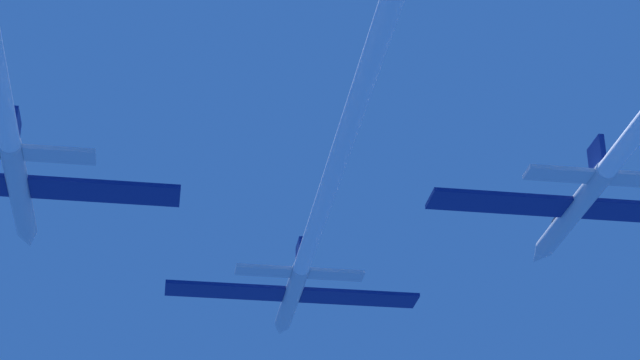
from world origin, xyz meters
The scene contains 1 object.
jet_lead centered at (0.55, -10.75, 0.68)m, with size 14.88×41.98×2.46m.
Camera 1 is at (-6.95, -63.36, -24.12)m, focal length 65.01 mm.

